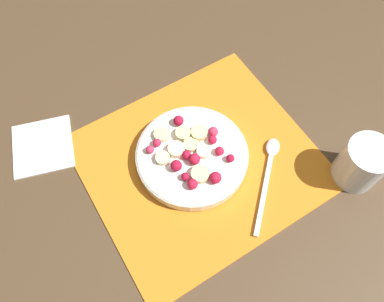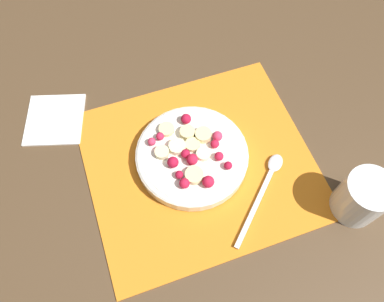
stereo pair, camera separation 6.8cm
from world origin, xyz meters
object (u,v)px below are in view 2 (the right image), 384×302
spoon (267,181)px  napkin (55,119)px  drinking_glass (362,197)px  fruit_bowl (192,155)px

spoon → napkin: (-0.35, 0.27, -0.01)m
drinking_glass → fruit_bowl: bearing=142.8°
fruit_bowl → drinking_glass: size_ratio=2.28×
fruit_bowl → spoon: size_ratio=1.35×
spoon → napkin: spoon is taller
fruit_bowl → spoon: fruit_bowl is taller
fruit_bowl → drinking_glass: bearing=-37.2°
spoon → drinking_glass: (0.13, -0.09, 0.04)m
napkin → drinking_glass: bearing=-37.3°
drinking_glass → napkin: 0.60m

